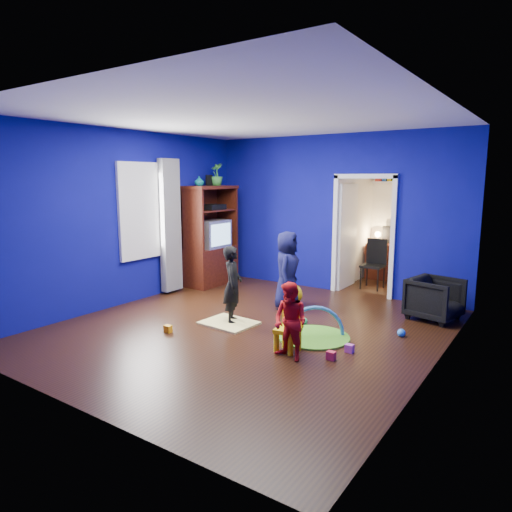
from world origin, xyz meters
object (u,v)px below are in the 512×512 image
Objects in this scene: child_black at (233,285)px; toddler_red at (290,321)px; armchair at (435,299)px; vase at (199,181)px; crt_tv at (212,234)px; kid_chair at (288,332)px; child_navy at (287,270)px; tv_armoire at (210,236)px; study_desk at (389,262)px; folding_chair at (373,265)px; play_mat at (314,337)px; hopper_ball at (292,294)px.

child_black is 1.58m from toddler_red.
armchair is 4.64m from vase.
crt_tv is (-1.82, 1.74, 0.45)m from child_black.
child_black is 2.28× the size of kid_chair.
armchair is at bearing 5.18° from vase.
vase is (-2.16, 0.36, 1.42)m from child_navy.
tv_armoire is 2.23× the size of study_desk.
vase is 0.26× the size of crt_tv.
tv_armoire is (-3.26, 2.47, 0.52)m from toddler_red.
child_black reaches higher than kid_chair.
folding_chair is at bearing 31.86° from vase.
study_desk is at bearing 94.81° from play_mat.
vase is 4.00m from play_mat.
armchair is 2.11m from play_mat.
armchair is 2.01m from folding_chair.
child_black is 1.63× the size of crt_tv.
child_black is 1.41m from play_mat.
folding_chair is (2.78, 1.45, -0.56)m from crt_tv.
hopper_ball is 1.65m from play_mat.
tv_armoire reaches higher than study_desk.
vase is at bearing 141.66° from kid_chair.
vase reaches higher than folding_chair.
play_mat is at bearing -83.73° from folding_chair.
hopper_ball is 0.38× the size of play_mat.
child_navy is at bearing -78.69° from hopper_ball.
folding_chair is at bearing -90.00° from study_desk.
child_navy is 2.54× the size of kid_chair.
kid_chair is at bearing -144.91° from child_black.
play_mat is (3.16, -1.67, -0.97)m from tv_armoire.
hopper_ball is at bearing -42.14° from child_black.
hopper_ball is at bearing 112.46° from kid_chair.
crt_tv is 3.19m from folding_chair.
child_black is at bearing -102.97° from study_desk.
child_navy reaches higher than armchair.
child_black reaches higher than armchair.
crt_tv is 0.73× the size of play_mat.
child_black is at bearing 150.87° from kid_chair.
tv_armoire is at bearing 168.85° from hopper_ball.
tv_armoire is 0.06m from crt_tv.
toddler_red is at bearing -84.84° from study_desk.
child_black is at bearing -37.61° from vase.
tv_armoire reaches higher than crt_tv.
vase is at bearing 62.13° from child_navy.
hopper_ball is at bearing -11.36° from crt_tv.
toddler_red reaches higher than study_desk.
toddler_red is 0.93m from play_mat.
toddler_red is 1.00× the size of folding_chair.
hopper_ball is (0.24, 1.32, -0.39)m from child_black.
play_mat is at bearing -23.34° from vase.
kid_chair is at bearing -36.10° from tv_armoire.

